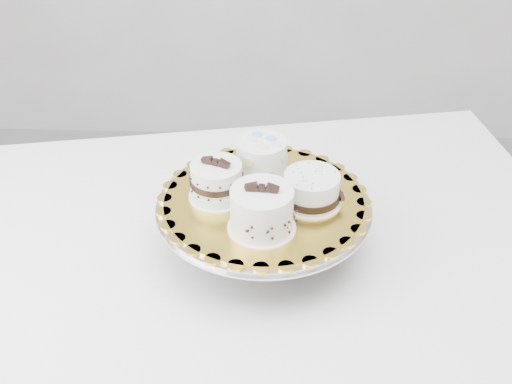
{
  "coord_description": "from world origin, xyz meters",
  "views": [
    {
      "loc": [
        0.07,
        -0.96,
        1.58
      ],
      "look_at": [
        0.04,
        0.02,
        0.88
      ],
      "focal_mm": 45.0,
      "sensor_mm": 36.0,
      "label": 1
    }
  ],
  "objects_px": {
    "cake_stand": "(264,216)",
    "cake_banded": "(217,182)",
    "table": "(254,260)",
    "cake_board": "(264,201)",
    "cake_dots": "(262,157)",
    "cake_ribbon": "(312,189)",
    "cake_swirl": "(262,211)"
  },
  "relations": [
    {
      "from": "cake_banded",
      "to": "table",
      "type": "bearing_deg",
      "value": 44.25
    },
    {
      "from": "cake_stand",
      "to": "cake_ribbon",
      "type": "relative_size",
      "value": 3.22
    },
    {
      "from": "cake_board",
      "to": "cake_swirl",
      "type": "height_order",
      "value": "cake_swirl"
    },
    {
      "from": "cake_board",
      "to": "cake_swirl",
      "type": "xyz_separation_m",
      "value": [
        -0.0,
        -0.09,
        0.04
      ]
    },
    {
      "from": "table",
      "to": "cake_banded",
      "type": "height_order",
      "value": "cake_banded"
    },
    {
      "from": "cake_banded",
      "to": "cake_dots",
      "type": "xyz_separation_m",
      "value": [
        0.08,
        0.08,
        0.0
      ]
    },
    {
      "from": "cake_stand",
      "to": "cake_dots",
      "type": "relative_size",
      "value": 3.38
    },
    {
      "from": "cake_swirl",
      "to": "cake_banded",
      "type": "height_order",
      "value": "cake_swirl"
    },
    {
      "from": "cake_board",
      "to": "cake_dots",
      "type": "distance_m",
      "value": 0.1
    },
    {
      "from": "cake_swirl",
      "to": "cake_stand",
      "type": "bearing_deg",
      "value": 94.07
    },
    {
      "from": "cake_banded",
      "to": "cake_dots",
      "type": "distance_m",
      "value": 0.12
    },
    {
      "from": "cake_ribbon",
      "to": "table",
      "type": "bearing_deg",
      "value": 144.02
    },
    {
      "from": "cake_banded",
      "to": "cake_swirl",
      "type": "bearing_deg",
      "value": -25.93
    },
    {
      "from": "cake_stand",
      "to": "cake_dots",
      "type": "xyz_separation_m",
      "value": [
        -0.01,
        0.09,
        0.08
      ]
    },
    {
      "from": "cake_stand",
      "to": "cake_ribbon",
      "type": "bearing_deg",
      "value": -2.3
    },
    {
      "from": "table",
      "to": "cake_stand",
      "type": "xyz_separation_m",
      "value": [
        0.02,
        -0.04,
        0.14
      ]
    },
    {
      "from": "cake_stand",
      "to": "cake_banded",
      "type": "bearing_deg",
      "value": 175.04
    },
    {
      "from": "cake_stand",
      "to": "cake_ribbon",
      "type": "xyz_separation_m",
      "value": [
        0.09,
        -0.0,
        0.07
      ]
    },
    {
      "from": "cake_board",
      "to": "cake_swirl",
      "type": "distance_m",
      "value": 0.09
    },
    {
      "from": "cake_dots",
      "to": "cake_ribbon",
      "type": "relative_size",
      "value": 0.95
    },
    {
      "from": "table",
      "to": "cake_dots",
      "type": "bearing_deg",
      "value": 66.33
    },
    {
      "from": "cake_banded",
      "to": "cake_dots",
      "type": "bearing_deg",
      "value": 66.85
    },
    {
      "from": "cake_banded",
      "to": "cake_stand",
      "type": "bearing_deg",
      "value": 16.1
    },
    {
      "from": "table",
      "to": "cake_dots",
      "type": "xyz_separation_m",
      "value": [
        0.01,
        0.05,
        0.22
      ]
    },
    {
      "from": "cake_stand",
      "to": "cake_swirl",
      "type": "relative_size",
      "value": 3.34
    },
    {
      "from": "cake_stand",
      "to": "cake_banded",
      "type": "relative_size",
      "value": 3.3
    },
    {
      "from": "cake_banded",
      "to": "cake_dots",
      "type": "height_order",
      "value": "cake_banded"
    },
    {
      "from": "cake_banded",
      "to": "cake_board",
      "type": "bearing_deg",
      "value": 16.1
    },
    {
      "from": "cake_swirl",
      "to": "cake_banded",
      "type": "relative_size",
      "value": 0.99
    },
    {
      "from": "cake_swirl",
      "to": "cake_ribbon",
      "type": "height_order",
      "value": "cake_swirl"
    },
    {
      "from": "cake_swirl",
      "to": "cake_dots",
      "type": "bearing_deg",
      "value": 96.74
    },
    {
      "from": "cake_swirl",
      "to": "cake_dots",
      "type": "height_order",
      "value": "cake_swirl"
    }
  ]
}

